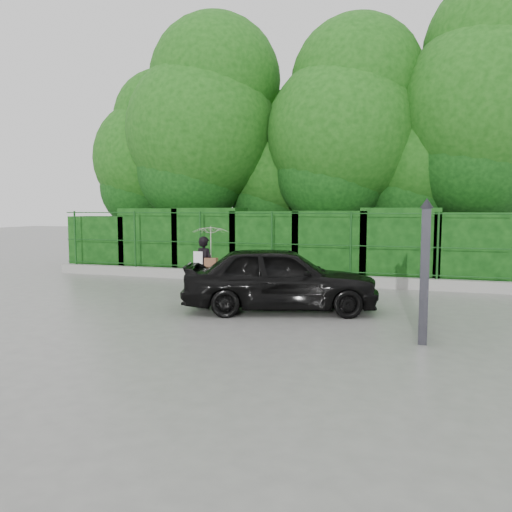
% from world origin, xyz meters
% --- Properties ---
extents(ground, '(80.00, 80.00, 0.00)m').
position_xyz_m(ground, '(0.00, 0.00, 0.00)').
color(ground, gray).
extents(kerb, '(14.00, 0.25, 0.30)m').
position_xyz_m(kerb, '(0.00, 4.50, 0.15)').
color(kerb, '#9E9E99').
rests_on(kerb, ground).
extents(fence, '(14.13, 0.06, 1.80)m').
position_xyz_m(fence, '(0.22, 4.50, 1.20)').
color(fence, '#134214').
rests_on(fence, kerb).
extents(hedge, '(14.20, 1.20, 2.21)m').
position_xyz_m(hedge, '(0.06, 5.50, 1.06)').
color(hedge, black).
rests_on(hedge, ground).
extents(trees, '(17.10, 6.15, 8.08)m').
position_xyz_m(trees, '(1.14, 7.74, 4.62)').
color(trees, black).
rests_on(trees, ground).
extents(gate, '(0.22, 2.33, 2.36)m').
position_xyz_m(gate, '(4.60, -0.72, 1.19)').
color(gate, black).
rests_on(gate, ground).
extents(woman, '(0.93, 0.95, 1.76)m').
position_xyz_m(woman, '(-0.57, 2.07, 1.16)').
color(woman, black).
rests_on(woman, ground).
extents(car, '(4.44, 2.77, 1.41)m').
position_xyz_m(car, '(1.70, 0.67, 0.71)').
color(car, black).
rests_on(car, ground).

